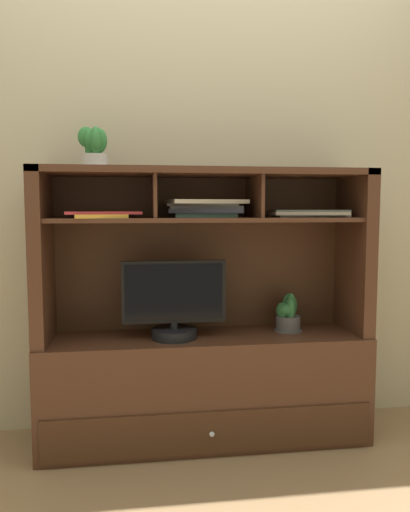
% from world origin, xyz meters
% --- Properties ---
extents(floor_plane, '(6.00, 6.00, 0.02)m').
position_xyz_m(floor_plane, '(0.00, 0.00, -0.01)').
color(floor_plane, olive).
rests_on(floor_plane, ground).
extents(back_wall, '(6.00, 0.02, 2.80)m').
position_xyz_m(back_wall, '(0.00, 0.23, 1.40)').
color(back_wall, tan).
rests_on(back_wall, ground).
extents(media_console, '(1.54, 0.43, 1.29)m').
position_xyz_m(media_console, '(0.00, 0.01, 0.41)').
color(media_console, '#452718').
rests_on(media_console, ground).
extents(tv_monitor, '(0.48, 0.21, 0.36)m').
position_xyz_m(tv_monitor, '(-0.15, -0.04, 0.67)').
color(tv_monitor, black).
rests_on(tv_monitor, media_console).
extents(potted_orchid, '(0.14, 0.14, 0.19)m').
position_xyz_m(potted_orchid, '(0.42, 0.03, 0.59)').
color(potted_orchid, '#4A4747').
rests_on(potted_orchid, media_console).
extents(magazine_stack_left, '(0.38, 0.30, 0.08)m').
position_xyz_m(magazine_stack_left, '(0.01, 0.04, 1.11)').
color(magazine_stack_left, '#4C716A').
rests_on(magazine_stack_left, media_console).
extents(magazine_stack_centre, '(0.35, 0.28, 0.03)m').
position_xyz_m(magazine_stack_centre, '(-0.47, -0.04, 1.08)').
color(magazine_stack_centre, gold).
rests_on(magazine_stack_centre, media_console).
extents(magazine_stack_right, '(0.37, 0.25, 0.04)m').
position_xyz_m(magazine_stack_right, '(0.49, -0.02, 1.09)').
color(magazine_stack_right, gray).
rests_on(magazine_stack_right, media_console).
extents(potted_succulent, '(0.14, 0.13, 0.18)m').
position_xyz_m(potted_succulent, '(-0.50, -0.00, 1.38)').
color(potted_succulent, beige).
rests_on(potted_succulent, media_console).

